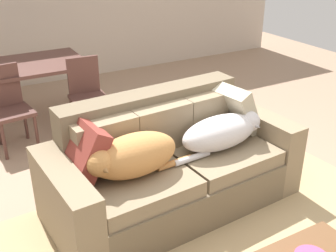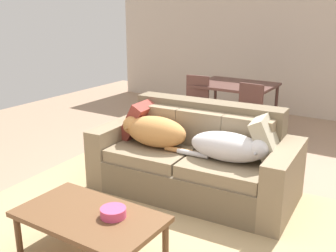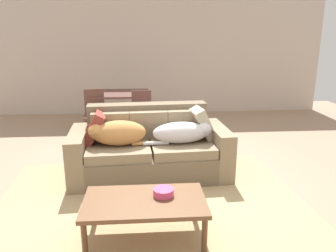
{
  "view_description": "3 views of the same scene",
  "coord_description": "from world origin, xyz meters",
  "px_view_note": "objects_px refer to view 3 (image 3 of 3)",
  "views": [
    {
      "loc": [
        -1.72,
        -2.33,
        2.14
      ],
      "look_at": [
        -0.26,
        0.24,
        0.75
      ],
      "focal_mm": 44.42,
      "sensor_mm": 36.0,
      "label": 1
    },
    {
      "loc": [
        1.65,
        -3.16,
        1.91
      ],
      "look_at": [
        -0.42,
        0.06,
        0.75
      ],
      "focal_mm": 42.73,
      "sensor_mm": 36.0,
      "label": 2
    },
    {
      "loc": [
        -0.28,
        -3.93,
        1.86
      ],
      "look_at": [
        0.01,
        -0.01,
        0.76
      ],
      "focal_mm": 35.15,
      "sensor_mm": 36.0,
      "label": 3
    }
  ],
  "objects_px": {
    "dog_on_left_cushion": "(117,133)",
    "throw_pillow_by_left_arm": "(94,127)",
    "couch": "(150,149)",
    "dining_chair_near_right": "(141,112)",
    "dining_table": "(119,96)",
    "dog_on_right_cushion": "(183,132)",
    "dining_chair_near_left": "(95,112)",
    "throw_pillow_by_right_arm": "(202,123)",
    "bowl_on_coffee_table": "(163,192)",
    "coffee_table": "(145,204)"
  },
  "relations": [
    {
      "from": "dog_on_left_cushion",
      "to": "dog_on_right_cushion",
      "type": "distance_m",
      "value": 0.85
    },
    {
      "from": "coffee_table",
      "to": "dining_chair_near_right",
      "type": "relative_size",
      "value": 1.3
    },
    {
      "from": "couch",
      "to": "coffee_table",
      "type": "relative_size",
      "value": 1.91
    },
    {
      "from": "dog_on_right_cushion",
      "to": "throw_pillow_by_right_arm",
      "type": "height_order",
      "value": "throw_pillow_by_right_arm"
    },
    {
      "from": "bowl_on_coffee_table",
      "to": "dining_chair_near_right",
      "type": "bearing_deg",
      "value": 93.95
    },
    {
      "from": "dog_on_left_cushion",
      "to": "dining_chair_near_left",
      "type": "relative_size",
      "value": 0.96
    },
    {
      "from": "dining_chair_near_left",
      "to": "dining_chair_near_right",
      "type": "xyz_separation_m",
      "value": [
        0.85,
        -0.03,
        -0.01
      ]
    },
    {
      "from": "couch",
      "to": "throw_pillow_by_left_arm",
      "type": "bearing_deg",
      "value": 175.45
    },
    {
      "from": "throw_pillow_by_right_arm",
      "to": "dog_on_right_cushion",
      "type": "bearing_deg",
      "value": -141.09
    },
    {
      "from": "dog_on_right_cushion",
      "to": "dining_chair_near_left",
      "type": "relative_size",
      "value": 1.0
    },
    {
      "from": "couch",
      "to": "dining_chair_near_left",
      "type": "distance_m",
      "value": 1.98
    },
    {
      "from": "dining_table",
      "to": "dining_chair_near_right",
      "type": "distance_m",
      "value": 0.75
    },
    {
      "from": "dog_on_left_cushion",
      "to": "coffee_table",
      "type": "xyz_separation_m",
      "value": [
        0.34,
        -1.35,
        -0.28
      ]
    },
    {
      "from": "dog_on_right_cushion",
      "to": "throw_pillow_by_right_arm",
      "type": "distance_m",
      "value": 0.38
    },
    {
      "from": "dog_on_left_cushion",
      "to": "dog_on_right_cushion",
      "type": "xyz_separation_m",
      "value": [
        0.85,
        0.03,
        -0.02
      ]
    },
    {
      "from": "coffee_table",
      "to": "dining_chair_near_left",
      "type": "xyz_separation_m",
      "value": [
        -0.89,
        3.23,
        0.13
      ]
    },
    {
      "from": "coffee_table",
      "to": "dining_chair_near_right",
      "type": "bearing_deg",
      "value": 90.71
    },
    {
      "from": "couch",
      "to": "dog_on_right_cushion",
      "type": "distance_m",
      "value": 0.53
    },
    {
      "from": "bowl_on_coffee_table",
      "to": "dining_chair_near_left",
      "type": "height_order",
      "value": "dining_chair_near_left"
    },
    {
      "from": "dog_on_right_cushion",
      "to": "dining_table",
      "type": "xyz_separation_m",
      "value": [
        -0.98,
        2.39,
        0.05
      ]
    },
    {
      "from": "couch",
      "to": "dining_table",
      "type": "xyz_separation_m",
      "value": [
        -0.55,
        2.26,
        0.32
      ]
    },
    {
      "from": "dog_on_right_cushion",
      "to": "dining_chair_near_right",
      "type": "bearing_deg",
      "value": 103.22
    },
    {
      "from": "throw_pillow_by_right_arm",
      "to": "dining_table",
      "type": "height_order",
      "value": "throw_pillow_by_right_arm"
    },
    {
      "from": "dog_on_right_cushion",
      "to": "bowl_on_coffee_table",
      "type": "bearing_deg",
      "value": -107.76
    },
    {
      "from": "couch",
      "to": "bowl_on_coffee_table",
      "type": "distance_m",
      "value": 1.45
    },
    {
      "from": "couch",
      "to": "dining_chair_near_right",
      "type": "relative_size",
      "value": 2.48
    },
    {
      "from": "dog_on_right_cushion",
      "to": "dining_chair_near_left",
      "type": "bearing_deg",
      "value": 123.5
    },
    {
      "from": "bowl_on_coffee_table",
      "to": "dining_table",
      "type": "distance_m",
      "value": 3.77
    },
    {
      "from": "dog_on_left_cushion",
      "to": "throw_pillow_by_right_arm",
      "type": "height_order",
      "value": "throw_pillow_by_right_arm"
    },
    {
      "from": "throw_pillow_by_left_arm",
      "to": "dining_chair_near_left",
      "type": "bearing_deg",
      "value": 97.82
    },
    {
      "from": "couch",
      "to": "coffee_table",
      "type": "bearing_deg",
      "value": -96.46
    },
    {
      "from": "throw_pillow_by_left_arm",
      "to": "dining_table",
      "type": "distance_m",
      "value": 2.25
    },
    {
      "from": "couch",
      "to": "dog_on_left_cushion",
      "type": "relative_size",
      "value": 2.5
    },
    {
      "from": "bowl_on_coffee_table",
      "to": "coffee_table",
      "type": "bearing_deg",
      "value": -158.25
    },
    {
      "from": "dog_on_right_cushion",
      "to": "bowl_on_coffee_table",
      "type": "height_order",
      "value": "dog_on_right_cushion"
    },
    {
      "from": "dog_on_left_cushion",
      "to": "dining_table",
      "type": "relative_size",
      "value": 0.73
    },
    {
      "from": "coffee_table",
      "to": "dining_table",
      "type": "distance_m",
      "value": 3.82
    },
    {
      "from": "dog_on_right_cushion",
      "to": "throw_pillow_by_left_arm",
      "type": "xyz_separation_m",
      "value": [
        -1.16,
        0.14,
        0.06
      ]
    },
    {
      "from": "dog_on_right_cushion",
      "to": "dining_chair_near_left",
      "type": "distance_m",
      "value": 2.32
    },
    {
      "from": "bowl_on_coffee_table",
      "to": "dining_chair_near_left",
      "type": "bearing_deg",
      "value": 108.61
    },
    {
      "from": "coffee_table",
      "to": "dining_chair_near_left",
      "type": "relative_size",
      "value": 1.25
    },
    {
      "from": "dog_on_left_cushion",
      "to": "dining_chair_near_right",
      "type": "bearing_deg",
      "value": 77.26
    },
    {
      "from": "dog_on_left_cushion",
      "to": "throw_pillow_by_left_arm",
      "type": "xyz_separation_m",
      "value": [
        -0.32,
        0.18,
        0.03
      ]
    },
    {
      "from": "dog_on_left_cushion",
      "to": "bowl_on_coffee_table",
      "type": "height_order",
      "value": "dog_on_left_cushion"
    },
    {
      "from": "throw_pillow_by_left_arm",
      "to": "bowl_on_coffee_table",
      "type": "bearing_deg",
      "value": -60.32
    },
    {
      "from": "dog_on_left_cushion",
      "to": "throw_pillow_by_left_arm",
      "type": "distance_m",
      "value": 0.37
    },
    {
      "from": "throw_pillow_by_right_arm",
      "to": "throw_pillow_by_left_arm",
      "type": "bearing_deg",
      "value": -176.42
    },
    {
      "from": "throw_pillow_by_left_arm",
      "to": "dining_table",
      "type": "height_order",
      "value": "throw_pillow_by_left_arm"
    },
    {
      "from": "throw_pillow_by_right_arm",
      "to": "coffee_table",
      "type": "height_order",
      "value": "throw_pillow_by_right_arm"
    },
    {
      "from": "dog_on_right_cushion",
      "to": "dining_table",
      "type": "relative_size",
      "value": 0.76
    }
  ]
}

